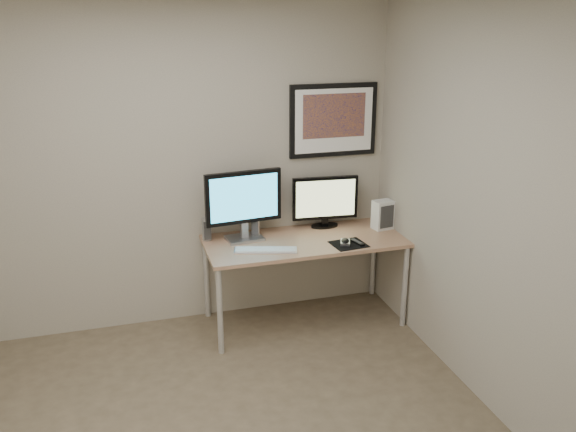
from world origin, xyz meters
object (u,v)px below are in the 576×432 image
monitor_tv (325,200)px  speaker_left (207,229)px  monitor_large (244,202)px  fan_unit (383,215)px  desk (304,247)px  keyboard (266,250)px  speaker_right (256,226)px  framed_art (333,120)px

monitor_tv → speaker_left: 1.02m
monitor_large → monitor_tv: (0.72, 0.10, -0.08)m
fan_unit → speaker_left: bearing=164.6°
desk → monitor_tv: size_ratio=2.85×
desk → keyboard: (-0.36, -0.15, 0.07)m
desk → fan_unit: bearing=4.9°
speaker_left → fan_unit: size_ratio=0.74×
monitor_tv → fan_unit: monitor_tv is taller
monitor_tv → speaker_right: monitor_tv is taller
desk → keyboard: size_ratio=3.31×
monitor_tv → fan_unit: 0.50m
speaker_right → keyboard: 0.34m
framed_art → speaker_right: 1.08m
framed_art → fan_unit: size_ratio=3.06×
monitor_large → framed_art: bearing=7.3°
framed_art → speaker_left: size_ratio=4.14×
speaker_right → monitor_large: bearing=-134.8°
monitor_large → speaker_right: size_ratio=3.54×
monitor_large → monitor_tv: 0.73m
fan_unit → monitor_tv: bearing=149.1°
keyboard → speaker_right: bearing=105.8°
monitor_large → keyboard: bearing=-76.7°
framed_art → monitor_tv: (-0.09, -0.09, -0.66)m
monitor_tv → keyboard: bearing=-142.9°
desk → framed_art: (0.35, 0.33, 0.96)m
speaker_left → monitor_tv: bearing=1.3°
monitor_large → fan_unit: bearing=-9.9°
framed_art → monitor_large: size_ratio=1.21×
monitor_tv → speaker_right: 0.64m
keyboard → monitor_large: bearing=125.7°
desk → speaker_right: bearing=153.0°
desk → speaker_left: size_ratio=8.84×
monitor_large → monitor_tv: monitor_large is taller
framed_art → monitor_large: framed_art is taller
monitor_tv → speaker_left: (-1.01, -0.03, -0.14)m
fan_unit → framed_art: bearing=133.6°
monitor_large → speaker_left: 0.37m
keyboard → framed_art: bearing=50.2°
desk → monitor_large: monitor_large is taller
speaker_left → keyboard: (0.39, -0.36, -0.08)m
framed_art → speaker_right: size_ratio=4.27×
framed_art → speaker_right: (-0.71, -0.15, -0.80)m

